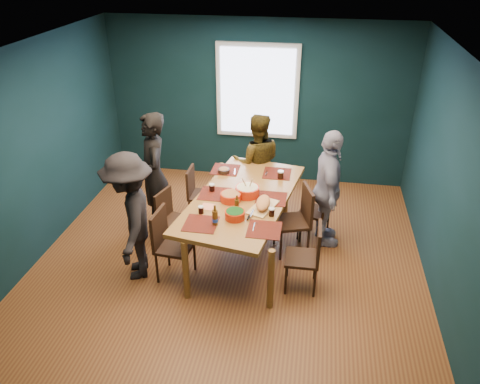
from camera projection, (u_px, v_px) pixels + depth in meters
The scene contains 26 objects.
room at pixel (233, 156), 5.80m from camera, with size 5.01×5.01×2.71m.
dining_table at pixel (243, 202), 6.01m from camera, with size 1.48×2.39×0.85m.
chair_left_far at pixel (197, 190), 6.89m from camera, with size 0.37×0.37×0.83m.
chair_left_mid at pixel (170, 215), 6.29m from camera, with size 0.46×0.46×0.82m.
chair_left_near at pixel (168, 239), 5.67m from camera, with size 0.45×0.45×0.92m.
chair_right_far at pixel (320, 208), 6.42m from camera, with size 0.48×0.48×0.85m.
chair_right_mid at pixel (299, 215), 6.13m from camera, with size 0.54×0.54×0.95m.
chair_right_near at pixel (309, 253), 5.48m from camera, with size 0.40×0.40×0.87m.
person_far_left at pixel (154, 175), 6.41m from camera, with size 0.65×0.43×1.78m, color black.
person_back at pixel (257, 163), 7.05m from camera, with size 0.75×0.58×1.54m, color black.
person_right at pixel (328, 190), 6.19m from camera, with size 0.96×0.40×1.65m, color white.
person_near_left at pixel (131, 217), 5.58m from camera, with size 1.06×0.61×1.64m, color black.
bowl_salad at pixel (231, 197), 5.85m from camera, with size 0.26×0.26×0.11m.
bowl_dumpling at pixel (247, 191), 5.96m from camera, with size 0.31×0.31×0.29m.
bowl_herbs at pixel (235, 214), 5.48m from camera, with size 0.24×0.24×0.10m.
cutting_board at pixel (263, 204), 5.69m from camera, with size 0.38×0.60×0.13m.
small_bowl at pixel (224, 171), 6.55m from camera, with size 0.16×0.16×0.07m.
beer_bottle_a at pixel (215, 218), 5.34m from camera, with size 0.07×0.07×0.26m.
beer_bottle_b at pixel (237, 205), 5.62m from camera, with size 0.05×0.05×0.21m.
cola_glass_a at pixel (201, 209), 5.59m from camera, with size 0.07×0.07×0.09m.
cola_glass_b at pixel (272, 212), 5.53m from camera, with size 0.07×0.07×0.10m.
cola_glass_c at pixel (281, 174), 6.38m from camera, with size 0.08×0.08×0.12m.
cola_glass_d at pixel (212, 187), 6.07m from camera, with size 0.08×0.08×0.10m.
napkin_a at pixel (271, 198), 5.94m from camera, with size 0.13×0.13×0.00m, color #E67F61.
napkin_b at pixel (208, 207), 5.74m from camera, with size 0.16×0.16×0.00m, color #E67F61.
napkin_c at pixel (262, 229), 5.30m from camera, with size 0.15×0.15×0.00m, color #E67F61.
Camera 1 is at (0.98, -4.94, 3.76)m, focal length 35.00 mm.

